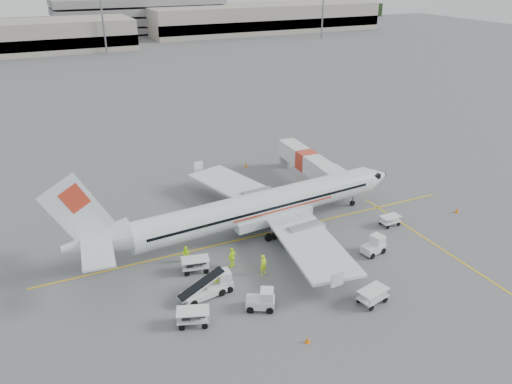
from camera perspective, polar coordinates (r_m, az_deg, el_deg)
ground at (r=50.16m, az=0.97°, el=-4.81°), size 360.00×360.00×0.00m
stripe_lead at (r=50.16m, az=0.97°, el=-4.81°), size 44.00×0.20×0.01m
stripe_cross at (r=51.85m, az=19.13°, el=-5.26°), size 0.20×20.00×0.01m
terminal_east at (r=205.58m, az=0.83°, el=19.28°), size 90.00×26.00×10.00m
parking_garage at (r=204.77m, az=-13.24°, el=19.21°), size 62.00×24.00×14.00m
treeline at (r=216.10m, az=-20.83°, el=17.51°), size 300.00×3.00×6.00m
mast_center at (r=159.59m, az=-17.18°, el=18.83°), size 3.20×1.20×22.00m
mast_east at (r=186.36m, az=7.67°, el=20.36°), size 3.20×1.20×22.00m
aircraft at (r=48.51m, az=0.59°, el=0.49°), size 36.95×30.00×9.64m
jet_bridge at (r=61.60m, az=5.76°, el=2.89°), size 3.13×14.76×3.86m
belt_loader at (r=40.96m, az=-6.05°, el=-10.36°), size 5.00×2.54×2.59m
tug_fore at (r=47.85m, az=13.26°, el=-5.94°), size 2.44×1.70×1.72m
tug_mid at (r=39.79m, az=0.50°, el=-12.15°), size 2.58×2.18×1.73m
tug_aft at (r=41.81m, az=-4.35°, el=-10.17°), size 2.32×1.41×1.74m
cart_loaded_a at (r=44.52m, az=-6.93°, el=-8.27°), size 2.65×1.89×1.26m
cart_loaded_b at (r=38.74m, az=-7.20°, el=-14.00°), size 2.78×2.17×1.27m
cart_empty_a at (r=41.55m, az=13.19°, el=-11.50°), size 2.70×1.96×1.27m
cart_empty_b at (r=53.32m, az=15.08°, el=-3.18°), size 2.12×1.31×1.08m
cone_nose at (r=58.42m, az=21.98°, el=-1.92°), size 0.37×0.37×0.60m
cone_port at (r=66.43m, az=-1.15°, el=3.17°), size 0.37×0.37×0.60m
cone_stbd at (r=37.33m, az=5.93°, el=-16.42°), size 0.33×0.33×0.54m
crew_a at (r=43.66m, az=0.86°, el=-8.30°), size 0.81×0.67×1.89m
crew_b at (r=45.77m, az=-7.95°, el=-7.07°), size 0.98×0.93×1.61m
crew_c at (r=41.92m, az=-4.70°, el=-10.08°), size 1.16×1.30×1.75m
crew_d at (r=44.68m, az=-2.75°, el=-7.46°), size 1.21×0.95×1.92m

